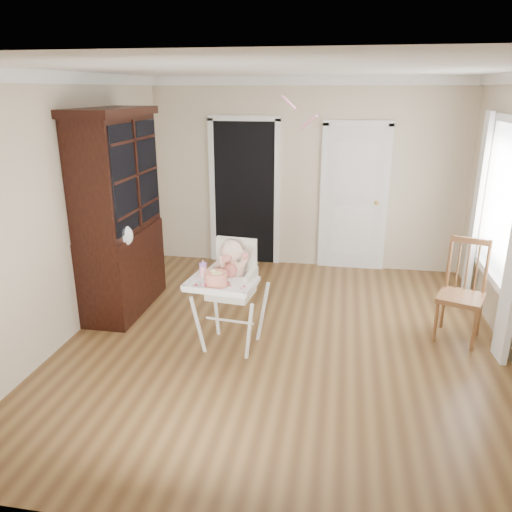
% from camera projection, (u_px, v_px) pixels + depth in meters
% --- Properties ---
extents(floor, '(5.00, 5.00, 0.00)m').
position_uv_depth(floor, '(283.00, 341.00, 5.28)').
color(floor, brown).
rests_on(floor, ground).
extents(ceiling, '(5.00, 5.00, 0.00)m').
position_uv_depth(ceiling, '(288.00, 69.00, 4.42)').
color(ceiling, white).
rests_on(ceiling, wall_back).
extents(wall_back, '(4.50, 0.00, 4.50)m').
position_uv_depth(wall_back, '(306.00, 175.00, 7.18)').
color(wall_back, beige).
rests_on(wall_back, floor).
extents(wall_left, '(0.00, 5.00, 5.00)m').
position_uv_depth(wall_left, '(72.00, 208.00, 5.22)').
color(wall_left, beige).
rests_on(wall_left, floor).
extents(crown_molding, '(4.50, 5.00, 0.12)m').
position_uv_depth(crown_molding, '(288.00, 76.00, 4.44)').
color(crown_molding, white).
rests_on(crown_molding, ceiling).
extents(doorway, '(1.06, 0.05, 2.22)m').
position_uv_depth(doorway, '(244.00, 190.00, 7.39)').
color(doorway, black).
rests_on(doorway, wall_back).
extents(closet_door, '(0.96, 0.09, 2.13)m').
position_uv_depth(closet_door, '(354.00, 200.00, 7.15)').
color(closet_door, white).
rests_on(closet_door, wall_back).
extents(window_right, '(0.13, 1.84, 2.30)m').
position_uv_depth(window_right, '(499.00, 213.00, 5.26)').
color(window_right, white).
rests_on(window_right, wall_right).
extents(high_chair, '(0.72, 0.87, 1.14)m').
position_uv_depth(high_chair, '(231.00, 283.00, 4.96)').
color(high_chair, white).
rests_on(high_chair, floor).
extents(baby, '(0.33, 0.26, 0.51)m').
position_uv_depth(baby, '(231.00, 266.00, 4.93)').
color(baby, beige).
rests_on(baby, high_chair).
extents(cake, '(0.28, 0.28, 0.13)m').
position_uv_depth(cake, '(216.00, 279.00, 4.65)').
color(cake, silver).
rests_on(cake, high_chair).
extents(sippy_cup, '(0.08, 0.08, 0.18)m').
position_uv_depth(sippy_cup, '(203.00, 269.00, 4.84)').
color(sippy_cup, pink).
rests_on(sippy_cup, high_chair).
extents(china_cabinet, '(0.62, 1.39, 2.34)m').
position_uv_depth(china_cabinet, '(119.00, 214.00, 5.73)').
color(china_cabinet, black).
rests_on(china_cabinet, floor).
extents(dining_chair, '(0.56, 0.56, 1.07)m').
position_uv_depth(dining_chair, '(462.00, 294.00, 5.21)').
color(dining_chair, brown).
rests_on(dining_chair, floor).
extents(streamer, '(0.23, 0.46, 0.15)m').
position_uv_depth(streamer, '(289.00, 102.00, 5.59)').
color(streamer, pink).
rests_on(streamer, ceiling).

